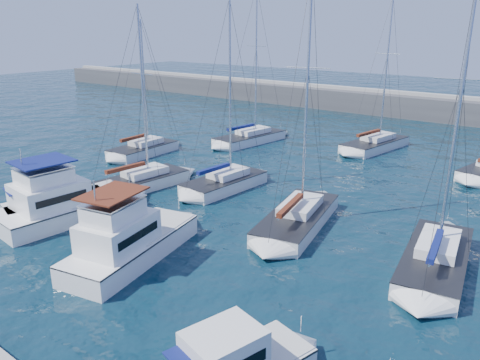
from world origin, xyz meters
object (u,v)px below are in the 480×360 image
Objects in this scene: sailboat_mid_e at (436,259)px; sailboat_mid_b at (141,181)px; sailboat_mid_a at (144,149)px; sailboat_back_b at (375,144)px; motor_yacht_stbd_inner at (127,242)px; sailboat_mid_d at (297,218)px; motor_yacht_port_outer at (53,203)px; motor_yacht_port_inner at (61,204)px; sailboat_back_a at (250,138)px; sailboat_mid_c at (225,183)px.

sailboat_mid_b is at bearing 173.32° from sailboat_mid_e.
sailboat_mid_a is 0.86× the size of sailboat_back_b.
sailboat_mid_d reaches higher than motor_yacht_stbd_inner.
sailboat_mid_b is (-8.93, 8.75, -0.61)m from motor_yacht_stbd_inner.
sailboat_mid_e reaches higher than motor_yacht_port_outer.
sailboat_back_b is (10.34, 30.94, -0.42)m from motor_yacht_port_outer.
sailboat_mid_e is at bearing 7.81° from sailboat_mid_b.
sailboat_mid_e is at bearing 26.26° from motor_yacht_port_inner.
sailboat_back_a is at bearing 59.99° from sailboat_mid_a.
sailboat_back_b is (9.31, 30.95, -0.61)m from motor_yacht_port_inner.
sailboat_mid_b is at bearing -75.41° from sailboat_back_a.
motor_yacht_stbd_inner is 0.59× the size of sailboat_back_b.
sailboat_back_a reaches higher than motor_yacht_port_inner.
sailboat_mid_b reaches higher than motor_yacht_port_outer.
sailboat_mid_d is at bearing 47.60° from motor_yacht_port_outer.
sailboat_back_b is (1.18, 32.10, -0.61)m from motor_yacht_stbd_inner.
sailboat_back_a reaches higher than sailboat_mid_e.
motor_yacht_stbd_inner is 0.58× the size of sailboat_mid_e.
motor_yacht_port_outer is 0.49× the size of sailboat_mid_b.
sailboat_mid_d is at bearing -38.29° from sailboat_back_a.
sailboat_mid_e is at bearing -5.59° from sailboat_mid_c.
motor_yacht_port_outer is at bearing -168.52° from sailboat_mid_e.
sailboat_mid_c is (4.76, 11.41, -0.60)m from motor_yacht_port_inner.
sailboat_back_a is at bearing 123.59° from sailboat_mid_c.
sailboat_mid_b is 6.75m from sailboat_mid_c.
sailboat_mid_a is at bearing 132.95° from motor_yacht_port_outer.
sailboat_mid_d is 1.01× the size of sailboat_mid_e.
motor_yacht_port_inner is 0.59× the size of sailboat_mid_d.
sailboat_mid_a reaches higher than motor_yacht_stbd_inner.
motor_yacht_stbd_inner is 12.52m from sailboat_mid_b.
motor_yacht_port_inner is 0.59× the size of sailboat_mid_e.
sailboat_mid_b is at bearing -45.07° from sailboat_mid_a.
sailboat_mid_e reaches higher than sailboat_back_b.
sailboat_mid_c is 0.88× the size of sailboat_back_a.
motor_yacht_stbd_inner is at bearing -82.30° from sailboat_back_b.
sailboat_back_b is (-3.77, 22.27, -0.00)m from sailboat_mid_d.
sailboat_back_a is 1.07× the size of sailboat_back_b.
motor_yacht_port_inner is at bearing -75.60° from sailboat_back_a.
sailboat_mid_e reaches higher than sailboat_mid_a.
sailboat_mid_c is 0.91× the size of sailboat_mid_d.
motor_yacht_port_inner is at bearing -158.14° from sailboat_mid_d.
sailboat_mid_d is (13.88, 1.08, 0.01)m from sailboat_mid_b.
sailboat_back_b is at bearing 78.71° from motor_yacht_port_inner.
sailboat_back_a is at bearing 102.77° from sailboat_mid_b.
sailboat_mid_d reaches higher than sailboat_mid_c.
sailboat_mid_c is at bearing 72.79° from motor_yacht_port_inner.
motor_yacht_port_inner and motor_yacht_stbd_inner have the same top height.
sailboat_mid_e is (8.76, -0.38, 0.00)m from sailboat_mid_d.
motor_yacht_stbd_inner is at bearing -59.52° from sailboat_back_a.
motor_yacht_port_inner is 12.38m from sailboat_mid_c.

